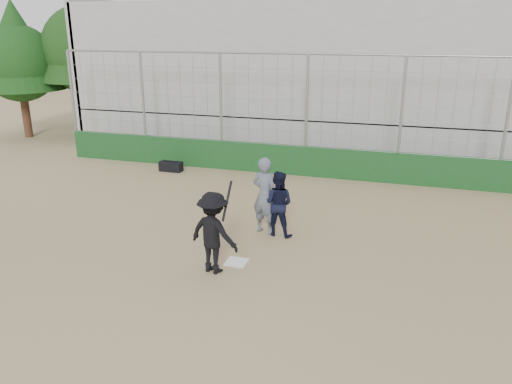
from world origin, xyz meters
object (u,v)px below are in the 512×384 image
(batter_at_plate, at_px, (213,233))
(catcher_crouched, at_px, (278,214))
(umpire, at_px, (265,199))
(equipment_bag, at_px, (171,166))

(batter_at_plate, xyz_separation_m, catcher_crouched, (0.76, 2.20, -0.31))
(catcher_crouched, relative_size, umpire, 0.64)
(batter_at_plate, distance_m, catcher_crouched, 2.34)
(catcher_crouched, xyz_separation_m, equipment_bag, (-5.02, 4.42, -0.37))
(umpire, bearing_deg, equipment_bag, -23.34)
(catcher_crouched, distance_m, umpire, 0.47)
(equipment_bag, bearing_deg, umpire, -42.86)
(batter_at_plate, bearing_deg, umpire, 79.51)
(batter_at_plate, height_order, equipment_bag, batter_at_plate)
(catcher_crouched, height_order, equipment_bag, catcher_crouched)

